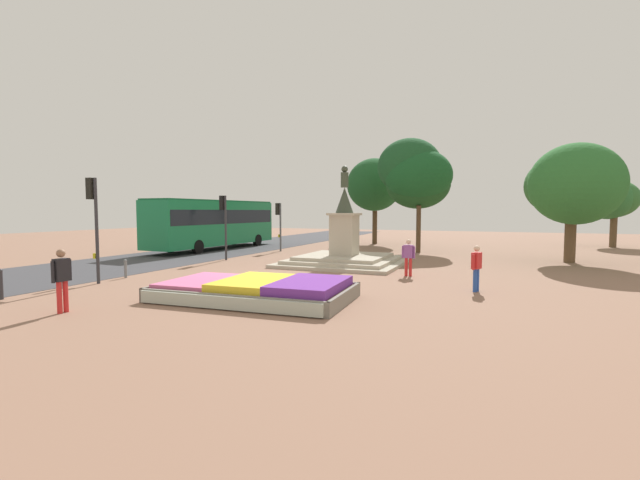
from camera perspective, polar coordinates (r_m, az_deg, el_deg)
name	(u,v)px	position (r m, az deg, el deg)	size (l,w,h in m)	color
ground_plane	(263,282)	(16.78, -7.56, -5.55)	(93.24, 93.24, 0.00)	#8C6651
street_asphalt_strip	(86,269)	(23.17, -28.79, -3.38)	(7.25, 81.58, 0.01)	#3D3D42
flower_planter	(257,290)	(13.46, -8.42, -6.64)	(6.18, 3.67, 0.67)	#38281C
statue_monument	(344,251)	(22.02, 3.26, -1.41)	(5.91, 5.91, 5.03)	#B3A894
traffic_light_near_crossing	(94,211)	(18.15, -27.91, 3.38)	(0.41, 0.30, 3.98)	#2D2D33
traffic_light_mid_block	(224,215)	(24.47, -12.68, 3.28)	(0.41, 0.30, 3.60)	#2D2D33
traffic_light_far_corner	(279,218)	(29.22, -5.48, 2.95)	(0.42, 0.31, 3.28)	#4C5156
city_bus	(215,221)	(31.58, -13.87, 2.44)	(2.83, 11.76, 3.50)	#197A47
pedestrian_with_handbag	(62,276)	(13.43, -31.19, -4.13)	(0.23, 0.57, 1.73)	red
pedestrian_near_planter	(408,255)	(18.33, 11.71, -2.00)	(0.57, 0.25, 1.55)	red
pedestrian_crossing_plaza	(476,265)	(15.46, 20.14, -3.19)	(0.34, 0.54, 1.58)	#264CA5
kerb_bollard_south	(0,283)	(16.58, -36.84, -4.64)	(0.15, 0.15, 0.97)	#2D2D33
kerb_bollard_mid_a	(62,274)	(17.66, -31.18, -3.92)	(0.16, 0.16, 0.98)	slate
kerb_bollard_mid_b	(126,268)	(19.29, -24.50, -3.43)	(0.12, 0.12, 0.77)	slate
park_tree_far_left	(610,199)	(39.36, 34.18, 4.55)	(3.95, 4.24, 5.20)	brown
park_tree_far_right	(571,185)	(25.89, 30.47, 6.36)	(4.59, 5.35, 6.17)	brown
park_tree_street_side	(373,184)	(35.97, 7.13, 7.42)	(4.87, 5.78, 7.08)	#4C3823
park_tree_mid_canopy	(415,175)	(29.77, 12.55, 8.46)	(5.04, 4.30, 7.64)	#4C3823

